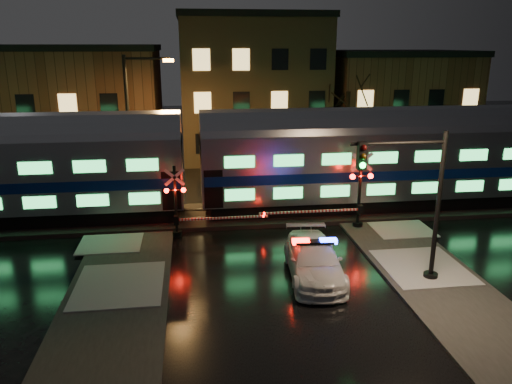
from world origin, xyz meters
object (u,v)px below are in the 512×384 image
at_px(streetlight, 133,119).
at_px(traffic_light, 415,205).
at_px(police_car, 314,260).
at_px(crossing_signal_left, 183,208).
at_px(crossing_signal_right, 353,197).

bearing_deg(streetlight, traffic_light, -46.95).
relative_size(police_car, crossing_signal_left, 1.04).
bearing_deg(traffic_light, crossing_signal_right, 103.43).
relative_size(crossing_signal_right, streetlight, 0.68).
distance_m(crossing_signal_left, traffic_light, 11.39).
height_order(traffic_light, streetlight, streetlight).
xyz_separation_m(police_car, traffic_light, (3.81, -0.98, 2.58)).
height_order(police_car, traffic_light, traffic_light).
bearing_deg(streetlight, police_car, -55.21).
xyz_separation_m(crossing_signal_left, streetlight, (-2.90, 6.70, 3.61)).
relative_size(crossing_signal_left, streetlight, 0.59).
bearing_deg(police_car, streetlight, 129.31).
bearing_deg(crossing_signal_left, crossing_signal_right, 0.08).
height_order(crossing_signal_left, streetlight, streetlight).
height_order(crossing_signal_left, traffic_light, traffic_light).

